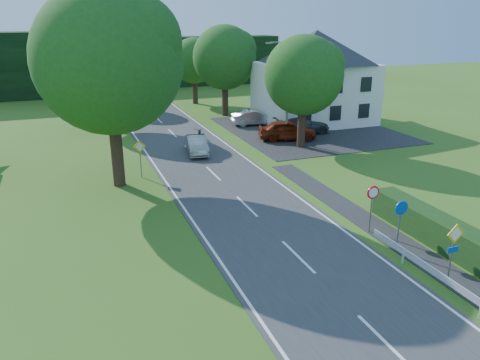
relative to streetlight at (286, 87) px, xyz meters
name	(u,v)px	position (x,y,z in m)	size (l,w,h in m)	color
road	(234,194)	(-8.06, -10.00, -4.44)	(7.00, 80.00, 0.04)	#363638
parking_pad	(309,130)	(3.94, 3.00, -4.44)	(14.00, 16.00, 0.04)	black
line_edge_left	(179,201)	(-11.31, -10.00, -4.42)	(0.12, 80.00, 0.01)	white
line_edge_right	(285,187)	(-4.81, -10.00, -4.42)	(0.12, 80.00, 0.01)	white
line_centre	(234,194)	(-8.06, -10.00, -4.42)	(0.12, 80.00, 0.01)	white
tree_main	(111,89)	(-14.06, -6.00, 1.36)	(9.40, 9.40, 11.64)	#1D4E17
tree_left_far	(105,81)	(-13.06, 10.00, -0.17)	(7.00, 7.00, 8.58)	#1D4E17
tree_right_far	(225,71)	(-1.06, 12.00, 0.08)	(7.40, 7.40, 9.09)	#1D4E17
tree_left_back	(99,70)	(-12.56, 22.00, -0.43)	(6.60, 6.60, 8.07)	#1D4E17
tree_right_back	(194,71)	(-2.06, 20.00, -0.68)	(6.20, 6.20, 7.56)	#1D4E17
tree_right_mid	(303,92)	(0.44, -2.00, -0.17)	(7.00, 7.00, 8.58)	#1D4E17
treeline_right	(179,61)	(-0.06, 36.00, -0.96)	(30.00, 5.00, 7.00)	black
house_white	(315,76)	(5.94, 6.00, -0.06)	(10.60, 8.40, 8.60)	white
streetlight	(286,87)	(0.00, 0.00, 0.00)	(2.03, 0.18, 8.00)	slate
sign_priority_right	(454,244)	(-3.76, -22.02, -2.67)	(0.78, 0.09, 2.59)	slate
sign_roundabout	(400,216)	(-3.76, -19.02, -2.79)	(0.64, 0.08, 2.37)	slate
sign_speed_limit	(372,198)	(-3.76, -17.03, -2.70)	(0.64, 0.11, 2.37)	slate
sign_priority_left	(140,151)	(-12.56, -5.02, -2.75)	(0.78, 0.09, 2.44)	slate
moving_car	(197,145)	(-7.76, -0.98, -3.77)	(1.39, 3.97, 1.31)	#A7A7AC
motorcycle	(200,134)	(-6.52, 2.63, -3.86)	(0.75, 2.16, 1.13)	black
parked_car_red	(287,130)	(0.39, 0.36, -3.61)	(1.91, 4.75, 1.62)	maroon
parked_car_silver_a	(255,117)	(0.04, 6.54, -3.70)	(1.54, 4.42, 1.46)	silver
parked_car_grey	(302,125)	(2.64, 2.00, -3.71)	(2.01, 4.94, 1.43)	#414246
parasol	(307,121)	(3.24, 2.22, -3.48)	(2.07, 2.11, 1.90)	#A90D1D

